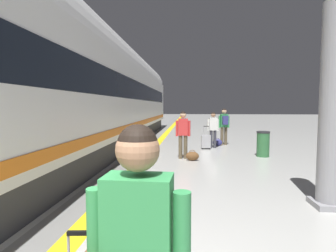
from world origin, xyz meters
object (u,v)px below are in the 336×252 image
object	(u,v)px
duffel_bag_near	(192,156)
duffel_bag_far	(217,143)
platform_pillar	(333,111)
passenger_mid	(213,127)
high_speed_train	(37,78)
waste_bin	(263,144)
passenger_far	(224,123)
passenger_near	(183,131)
suitcase_mid	(206,141)

from	to	relation	value
duffel_bag_near	duffel_bag_far	world-z (taller)	same
platform_pillar	passenger_mid	bearing A→B (deg)	102.60
high_speed_train	duffel_bag_near	bearing A→B (deg)	32.54
high_speed_train	duffel_bag_far	world-z (taller)	high_speed_train
duffel_bag_far	waste_bin	distance (m)	2.89
passenger_mid	waste_bin	world-z (taller)	passenger_mid
passenger_far	waste_bin	xyz separation A→B (m)	(1.04, -2.82, -0.55)
passenger_far	waste_bin	world-z (taller)	passenger_far
passenger_near	passenger_far	xyz separation A→B (m)	(1.81, 3.44, 0.06)
duffel_bag_near	passenger_mid	bearing A→B (deg)	72.13
duffel_bag_near	passenger_far	world-z (taller)	passenger_far
passenger_near	duffel_bag_near	bearing A→B (deg)	-44.77
suitcase_mid	waste_bin	distance (m)	2.48
high_speed_train	suitcase_mid	bearing A→B (deg)	47.97
high_speed_train	suitcase_mid	size ratio (longest dim) A/B	36.32
duffel_bag_far	waste_bin	size ratio (longest dim) A/B	0.48
suitcase_mid	platform_pillar	world-z (taller)	platform_pillar
high_speed_train	platform_pillar	xyz separation A→B (m)	(6.30, -1.51, -0.78)
high_speed_train	platform_pillar	world-z (taller)	high_speed_train
duffel_bag_near	passenger_mid	xyz separation A→B (m)	(0.90, 2.81, 0.75)
high_speed_train	passenger_mid	bearing A→B (deg)	47.83
duffel_bag_far	platform_pillar	world-z (taller)	platform_pillar
duffel_bag_near	passenger_mid	world-z (taller)	passenger_mid
high_speed_train	passenger_mid	distance (m)	7.30
passenger_far	duffel_bag_near	bearing A→B (deg)	-111.60
high_speed_train	passenger_near	size ratio (longest dim) A/B	21.94
platform_pillar	waste_bin	xyz separation A→B (m)	(0.11, 4.92, -1.27)
duffel_bag_far	platform_pillar	bearing A→B (deg)	-80.42
duffel_bag_near	platform_pillar	xyz separation A→B (m)	(2.42, -3.98, 1.57)
passenger_near	duffel_bag_near	world-z (taller)	passenger_near
passenger_near	platform_pillar	world-z (taller)	platform_pillar
high_speed_train	suitcase_mid	xyz separation A→B (m)	(4.46, 4.95, -2.18)
high_speed_train	duffel_bag_near	world-z (taller)	high_speed_train
passenger_mid	waste_bin	xyz separation A→B (m)	(1.63, -1.87, -0.44)
passenger_near	passenger_mid	world-z (taller)	passenger_near
passenger_far	duffel_bag_far	bearing A→B (deg)	-137.64
duffel_bag_near	platform_pillar	distance (m)	4.92
waste_bin	passenger_far	bearing A→B (deg)	110.31
passenger_near	passenger_mid	size ratio (longest dim) A/B	1.05
duffel_bag_near	suitcase_mid	bearing A→B (deg)	76.71
high_speed_train	duffel_bag_near	distance (m)	5.17
passenger_far	passenger_mid	bearing A→B (deg)	-121.47
passenger_mid	platform_pillar	size ratio (longest dim) A/B	0.43
passenger_near	waste_bin	distance (m)	2.96
high_speed_train	duffel_bag_far	bearing A→B (deg)	49.67
passenger_near	platform_pillar	distance (m)	5.16
passenger_near	duffel_bag_far	xyz separation A→B (m)	(1.48, 3.15, -0.79)
waste_bin	duffel_bag_far	bearing A→B (deg)	118.46
passenger_mid	suitcase_mid	size ratio (longest dim) A/B	1.58
passenger_far	platform_pillar	xyz separation A→B (m)	(0.93, -7.74, 0.72)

